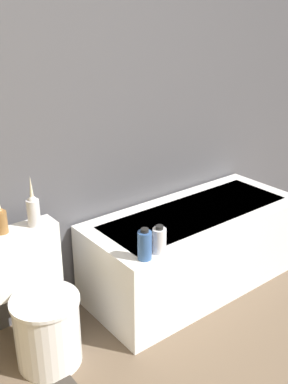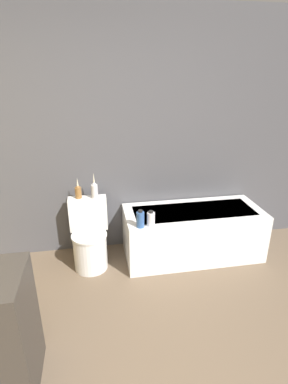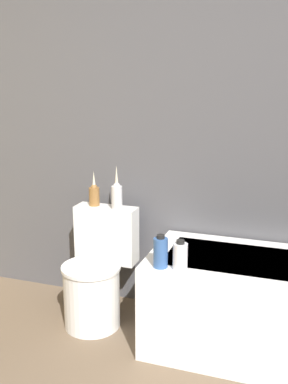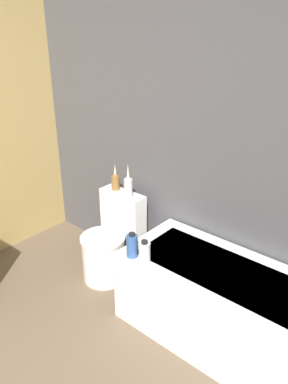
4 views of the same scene
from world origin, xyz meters
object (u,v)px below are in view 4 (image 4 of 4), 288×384
bathtub (231,310)px  toilet (109,244)px  shampoo_bottle_short (144,252)px  vase_silver (128,186)px  shampoo_bottle_tall (132,246)px  vase_gold (115,181)px

bathtub → toilet: 1.14m
bathtub → shampoo_bottle_short: size_ratio=9.32×
vase_silver → shampoo_bottle_short: 0.70m
vase_silver → shampoo_bottle_tall: vase_silver is taller
bathtub → vase_silver: 1.19m
vase_silver → shampoo_bottle_tall: (0.42, -0.42, -0.17)m
vase_gold → shampoo_bottle_short: vase_gold is taller
vase_silver → vase_gold: bearing=170.8°
bathtub → toilet: (-1.14, 0.01, 0.02)m
bathtub → shampoo_bottle_tall: bearing=-157.8°
bathtub → shampoo_bottle_tall: (-0.64, -0.26, 0.36)m
vase_gold → shampoo_bottle_short: bearing=-32.6°
bathtub → shampoo_bottle_tall: 0.77m
toilet → bathtub: bearing=-0.5°
shampoo_bottle_tall → shampoo_bottle_short: size_ratio=1.11×
toilet → shampoo_bottle_short: 0.74m
shampoo_bottle_short → bathtub: bearing=25.6°
toilet → shampoo_bottle_short: (0.61, -0.27, 0.32)m
vase_gold → toilet: bearing=-64.6°
toilet → vase_gold: bearing=115.4°
shampoo_bottle_tall → vase_silver: bearing=134.9°
toilet → vase_silver: bearing=60.6°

